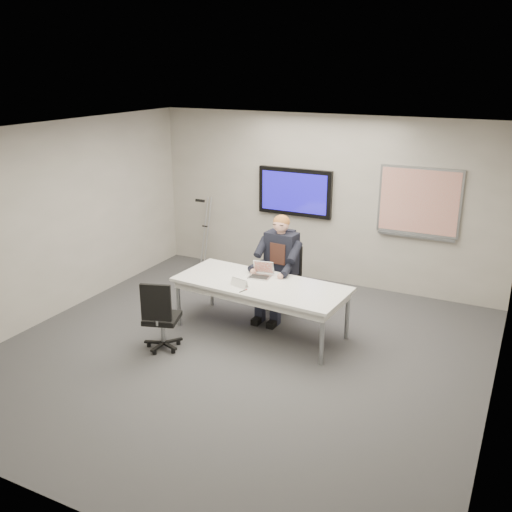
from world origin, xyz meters
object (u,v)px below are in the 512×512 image
at_px(office_chair_far, 283,290).
at_px(office_chair_near, 162,328).
at_px(conference_table, 261,288).
at_px(seated_person, 276,277).
at_px(laptop, 261,273).

xyz_separation_m(office_chair_far, office_chair_near, (-0.89, -1.88, -0.01)).
bearing_deg(conference_table, seated_person, 98.07).
distance_m(office_chair_far, office_chair_near, 2.08).
relative_size(office_chair_far, laptop, 3.13).
height_order(conference_table, laptop, laptop).
relative_size(conference_table, office_chair_far, 2.43).
distance_m(conference_table, seated_person, 0.58).
xyz_separation_m(conference_table, laptop, (-0.10, 0.22, 0.14)).
bearing_deg(laptop, office_chair_far, 75.90).
relative_size(office_chair_near, laptop, 3.04).
bearing_deg(conference_table, office_chair_far, 96.06).
height_order(office_chair_near, laptop, office_chair_near).
xyz_separation_m(conference_table, office_chair_far, (-0.03, 0.84, -0.33)).
height_order(office_chair_far, office_chair_near, office_chair_far).
distance_m(conference_table, office_chair_near, 1.43).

